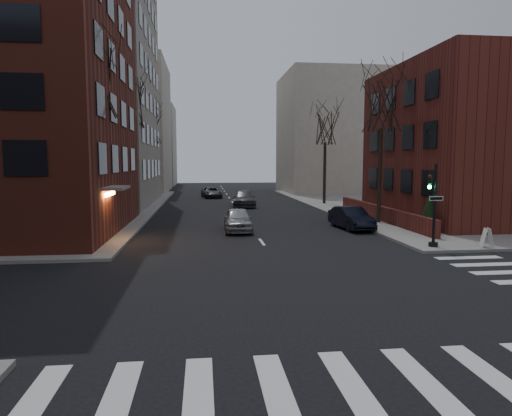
% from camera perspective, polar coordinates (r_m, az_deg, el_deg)
% --- Properties ---
extents(ground, '(160.00, 160.00, 0.00)m').
position_cam_1_polar(ground, '(12.79, 7.87, -13.67)').
color(ground, black).
rests_on(ground, ground).
extents(building_left_tan, '(18.00, 18.00, 28.00)m').
position_cam_1_polar(building_left_tan, '(48.72, -24.22, 16.88)').
color(building_left_tan, gray).
rests_on(building_left_tan, ground).
extents(building_right_brick, '(12.00, 14.00, 11.00)m').
position_cam_1_polar(building_right_brick, '(36.40, 26.10, 7.21)').
color(building_right_brick, '#582119').
rests_on(building_right_brick, ground).
extents(low_wall_right, '(0.35, 16.00, 1.00)m').
position_cam_1_polar(low_wall_right, '(33.26, 15.22, -0.59)').
color(low_wall_right, '#582119').
rests_on(low_wall_right, sidewalk_far_right).
extents(building_distant_la, '(14.00, 16.00, 18.00)m').
position_cam_1_polar(building_distant_la, '(67.89, -17.01, 9.60)').
color(building_distant_la, '#C0B4A3').
rests_on(building_distant_la, ground).
extents(building_distant_ra, '(14.00, 14.00, 16.00)m').
position_cam_1_polar(building_distant_ra, '(64.37, 9.78, 9.09)').
color(building_distant_ra, '#C0B4A3').
rests_on(building_distant_ra, ground).
extents(building_distant_lb, '(10.00, 12.00, 14.00)m').
position_cam_1_polar(building_distant_lb, '(84.29, -13.54, 7.55)').
color(building_distant_lb, '#C0B4A3').
rests_on(building_distant_lb, ground).
extents(traffic_signal, '(0.76, 0.44, 4.00)m').
position_cam_1_polar(traffic_signal, '(23.53, 21.29, -0.29)').
color(traffic_signal, black).
rests_on(traffic_signal, sidewalk_far_right).
extents(tree_left_a, '(4.18, 4.18, 10.26)m').
position_cam_1_polar(tree_left_a, '(26.63, -19.65, 14.61)').
color(tree_left_a, '#2D231C').
rests_on(tree_left_a, sidewalk_far_left).
extents(tree_left_b, '(4.40, 4.40, 10.80)m').
position_cam_1_polar(tree_left_b, '(38.38, -15.57, 12.60)').
color(tree_left_b, '#2D231C').
rests_on(tree_left_b, sidewalk_far_left).
extents(tree_left_c, '(3.96, 3.96, 9.72)m').
position_cam_1_polar(tree_left_c, '(52.12, -13.15, 9.84)').
color(tree_left_c, '#2D231C').
rests_on(tree_left_c, sidewalk_far_left).
extents(tree_right_a, '(3.96, 3.96, 9.72)m').
position_cam_1_polar(tree_right_a, '(32.17, 15.41, 12.37)').
color(tree_right_a, '#2D231C').
rests_on(tree_right_a, sidewalk_far_right).
extents(tree_right_b, '(3.74, 3.74, 9.18)m').
position_cam_1_polar(tree_right_b, '(45.37, 8.66, 9.98)').
color(tree_right_b, '#2D231C').
rests_on(tree_right_b, sidewalk_far_right).
extents(streetlamp_near, '(0.36, 0.36, 6.28)m').
position_cam_1_polar(streetlamp_near, '(34.05, -15.39, 5.60)').
color(streetlamp_near, black).
rests_on(streetlamp_near, sidewalk_far_left).
extents(streetlamp_far, '(0.36, 0.36, 6.28)m').
position_cam_1_polar(streetlamp_far, '(53.91, -12.18, 5.69)').
color(streetlamp_far, black).
rests_on(streetlamp_far, sidewalk_far_left).
extents(parked_sedan, '(1.91, 4.41, 1.41)m').
position_cam_1_polar(parked_sedan, '(29.36, 11.81, -1.23)').
color(parked_sedan, black).
rests_on(parked_sedan, ground).
extents(car_lane_silver, '(1.79, 4.22, 1.42)m').
position_cam_1_polar(car_lane_silver, '(27.94, -2.28, -1.46)').
color(car_lane_silver, '#9F9EA3').
rests_on(car_lane_silver, ground).
extents(car_lane_gray, '(2.45, 5.31, 1.51)m').
position_cam_1_polar(car_lane_gray, '(43.19, -1.49, 1.19)').
color(car_lane_gray, '#39393D').
rests_on(car_lane_gray, ground).
extents(car_lane_far, '(2.62, 4.71, 1.25)m').
position_cam_1_polar(car_lane_far, '(54.06, -5.57, 1.96)').
color(car_lane_far, '#3C3C41').
rests_on(car_lane_far, ground).
extents(sandwich_board, '(0.56, 0.67, 0.93)m').
position_cam_1_polar(sandwich_board, '(24.64, 26.91, -3.30)').
color(sandwich_board, white).
rests_on(sandwich_board, sidewalk_far_right).
extents(evergreen_shrub, '(1.67, 1.67, 2.30)m').
position_cam_1_polar(evergreen_shrub, '(28.21, 20.81, -0.56)').
color(evergreen_shrub, black).
rests_on(evergreen_shrub, sidewalk_far_right).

